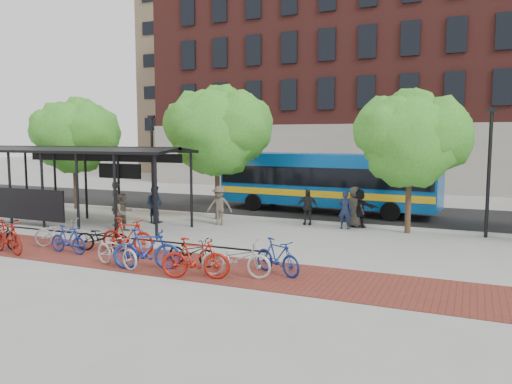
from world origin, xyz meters
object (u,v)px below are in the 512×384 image
at_px(tree_b, 219,128).
at_px(bike_4, 103,237).
at_px(bike_11, 278,257).
at_px(bike_10, 236,259).
at_px(pedestrian_2, 154,204).
at_px(bike_0, 2,233).
at_px(bike_9, 195,258).
at_px(tree_a, 75,133).
at_px(bike_6, 117,251).
at_px(pedestrian_4, 307,207).
at_px(lamp_post_right, 489,169).
at_px(pedestrian_7, 345,210).
at_px(lamp_post_left, 152,161).
at_px(pedestrian_1, 117,202).
at_px(pedestrian_6, 355,207).
at_px(bike_1, 7,237).
at_px(bus_shelter, 79,159).
at_px(bike_3, 68,240).
at_px(bike_5, 128,236).
at_px(pedestrian_5, 359,208).
at_px(pedestrian_8, 124,212).
at_px(bike_2, 61,233).
at_px(tree_c, 413,136).
at_px(bike_7, 146,249).
at_px(bike_8, 192,252).
at_px(pedestrian_3, 219,206).
at_px(bus, 326,179).

height_order(tree_b, bike_4, tree_b).
relative_size(bike_4, bike_11, 1.09).
xyz_separation_m(bike_10, pedestrian_2, (-7.58, 6.83, 0.33)).
xyz_separation_m(bike_0, bike_9, (8.49, -0.69, 0.07)).
relative_size(tree_a, bike_6, 3.13).
height_order(bike_6, pedestrian_4, pedestrian_4).
distance_m(lamp_post_right, pedestrian_7, 5.96).
distance_m(bike_0, bike_4, 3.86).
bearing_deg(tree_a, lamp_post_left, 2.92).
xyz_separation_m(bike_0, pedestrian_1, (0.05, 6.28, 0.43)).
height_order(tree_b, bike_6, tree_b).
relative_size(bike_11, pedestrian_1, 0.93).
height_order(bike_4, pedestrian_6, pedestrian_6).
bearing_deg(bike_1, bus_shelter, 32.32).
relative_size(bus_shelter, bike_3, 6.54).
relative_size(bike_0, bike_5, 0.96).
bearing_deg(pedestrian_5, pedestrian_8, 32.36).
relative_size(bike_2, pedestrian_6, 1.09).
distance_m(tree_b, tree_c, 9.00).
xyz_separation_m(bike_7, bike_8, (1.02, 0.94, -0.18)).
distance_m(tree_c, bike_10, 10.34).
relative_size(bus_shelter, bike_4, 5.52).
relative_size(bus_shelter, bike_0, 5.35).
height_order(lamp_post_right, pedestrian_5, lamp_post_right).
xyz_separation_m(bus_shelter, bike_0, (0.99, -5.03, -2.48)).
bearing_deg(bike_10, bus_shelter, 54.25).
xyz_separation_m(bike_6, bike_8, (2.01, 1.08, -0.08)).
distance_m(pedestrian_1, pedestrian_7, 10.73).
distance_m(bike_1, pedestrian_5, 14.09).
relative_size(tree_b, bike_0, 3.27).
xyz_separation_m(bus_shelter, lamp_post_left, (1.13, 4.08, -0.25)).
xyz_separation_m(bike_9, bike_10, (0.98, 0.58, -0.05)).
bearing_deg(bike_1, lamp_post_left, 17.99).
height_order(bike_2, bike_6, bike_2).
distance_m(bus_shelter, lamp_post_left, 4.24).
bearing_deg(bike_5, bike_8, -104.87).
bearing_deg(pedestrian_1, bus_shelter, 76.88).
relative_size(pedestrian_6, pedestrian_8, 1.12).
bearing_deg(bike_8, pedestrian_3, 21.97).
height_order(bike_2, bike_7, bike_7).
height_order(bike_2, pedestrian_4, pedestrian_4).
bearing_deg(pedestrian_3, lamp_post_left, 139.64).
bearing_deg(pedestrian_5, bike_5, 56.36).
xyz_separation_m(bus, bike_10, (1.06, -13.17, -1.25)).
bearing_deg(bike_6, pedestrian_7, -12.66).
bearing_deg(bike_4, pedestrian_2, 0.16).
height_order(bike_8, bike_9, bike_9).
height_order(bus, pedestrian_5, bus).
distance_m(bike_6, bike_11, 4.98).
bearing_deg(bike_1, tree_c, -39.25).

